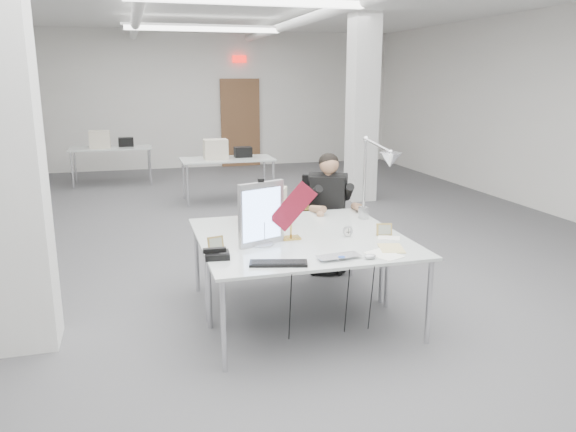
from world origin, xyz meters
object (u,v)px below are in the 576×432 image
object	(u,v)px
desk_phone	(217,255)
beige_monitor	(265,207)
laptop	(342,259)
architect_lamp	(375,178)
seated_person	(329,193)
desk_main	(316,252)
office_chair	(326,228)
monitor	(261,214)
bankers_lamp	(291,220)

from	to	relation	value
desk_phone	beige_monitor	bearing A→B (deg)	61.70
laptop	architect_lamp	size ratio (longest dim) A/B	0.38
beige_monitor	architect_lamp	world-z (taller)	architect_lamp
seated_person	desk_main	bearing A→B (deg)	-88.27
office_chair	desk_phone	size ratio (longest dim) A/B	5.19
beige_monitor	desk_main	bearing A→B (deg)	-52.71
architect_lamp	beige_monitor	bearing A→B (deg)	171.17
desk_phone	beige_monitor	distance (m)	1.11
desk_main	monitor	bearing A→B (deg)	144.18
bankers_lamp	beige_monitor	distance (m)	0.56
desk_main	beige_monitor	size ratio (longest dim) A/B	4.87
desk_phone	desk_main	bearing A→B (deg)	3.34
monitor	desk_main	bearing A→B (deg)	-57.48
monitor	desk_phone	world-z (taller)	monitor
bankers_lamp	architect_lamp	xyz separation A→B (m)	(0.90, 0.25, 0.28)
monitor	architect_lamp	bearing A→B (deg)	-4.94
desk_main	laptop	distance (m)	0.32
desk_main	seated_person	bearing A→B (deg)	66.88
office_chair	laptop	world-z (taller)	office_chair
office_chair	seated_person	distance (m)	0.41
desk_main	desk_phone	bearing A→B (deg)	178.04
bankers_lamp	desk_phone	world-z (taller)	bankers_lamp
monitor	beige_monitor	distance (m)	0.69
bankers_lamp	laptop	bearing A→B (deg)	-53.64
desk_main	desk_phone	distance (m)	0.81
seated_person	bankers_lamp	xyz separation A→B (m)	(-0.75, -1.12, 0.03)
desk_main	beige_monitor	xyz separation A→B (m)	(-0.21, 0.94, 0.19)
desk_main	architect_lamp	xyz separation A→B (m)	(0.80, 0.64, 0.47)
office_chair	seated_person	bearing A→B (deg)	-65.15
laptop	architect_lamp	distance (m)	1.24
desk_main	bankers_lamp	xyz separation A→B (m)	(-0.11, 0.39, 0.18)
seated_person	bankers_lamp	distance (m)	1.35
monitor	laptop	bearing A→B (deg)	-70.79
desk_phone	bankers_lamp	bearing A→B (deg)	32.37
monitor	laptop	distance (m)	0.81
bankers_lamp	beige_monitor	xyz separation A→B (m)	(-0.10, 0.55, 0.00)
desk_main	laptop	bearing A→B (deg)	-69.88
monitor	beige_monitor	world-z (taller)	monitor
desk_main	beige_monitor	bearing A→B (deg)	102.33
seated_person	laptop	bearing A→B (deg)	-81.68
office_chair	bankers_lamp	distance (m)	1.45
beige_monitor	architect_lamp	bearing A→B (deg)	8.36
seated_person	beige_monitor	xyz separation A→B (m)	(-0.85, -0.57, 0.03)
monitor	bankers_lamp	distance (m)	0.32
seated_person	beige_monitor	size ratio (longest dim) A/B	2.67
monitor	desk_phone	xyz separation A→B (m)	(-0.42, -0.26, -0.25)
laptop	beige_monitor	distance (m)	1.29
office_chair	seated_person	world-z (taller)	seated_person
office_chair	monitor	size ratio (longest dim) A/B	1.83
desk_main	desk_phone	size ratio (longest dim) A/B	9.45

